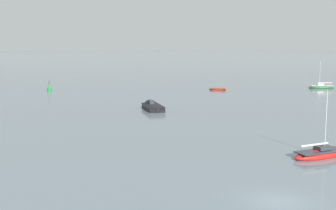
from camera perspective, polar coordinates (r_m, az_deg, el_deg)
The scene contains 6 objects.
ground_plane at distance 31.97m, azimuth 13.64°, elevation -11.65°, with size 800.00×800.00×0.00m, color slate.
motorboat_moored_0 at distance 70.47m, azimuth -2.06°, elevation -0.28°, with size 3.25×6.85×2.26m.
sailboat_moored_0 at distance 44.32m, azimuth 18.45°, elevation -5.85°, with size 6.04×3.51×6.46m.
sailboat_moored_1 at distance 105.63m, azimuth 18.61°, elevation 2.13°, with size 5.72×2.32×6.23m.
rowboat_moored_1 at distance 97.17m, azimuth 6.22°, elevation 1.94°, with size 3.83×2.44×0.57m.
channel_buoy at distance 98.81m, azimuth -14.60°, elevation 2.01°, with size 0.90×0.90×2.30m.
Camera 1 is at (-10.88, -28.07, 10.76)m, focal length 48.82 mm.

